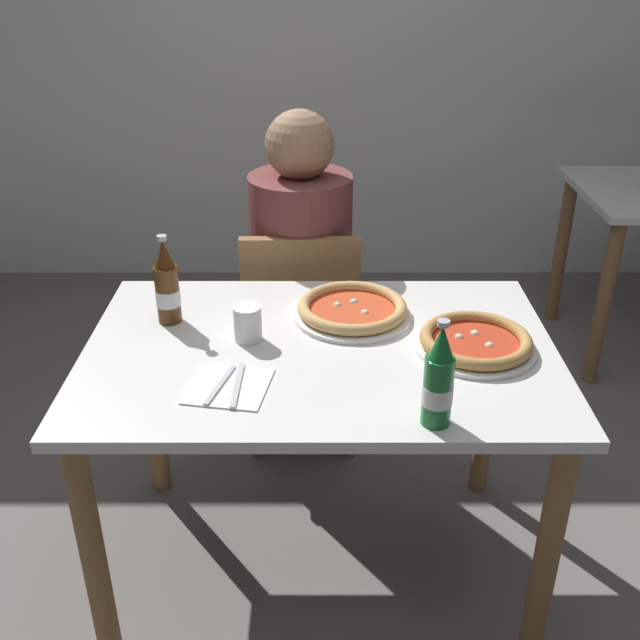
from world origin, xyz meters
The scene contains 11 objects.
ground_plane centered at (0.00, 0.00, 0.00)m, with size 8.00×8.00×0.00m, color slate.
back_wall_tiled centered at (0.00, 2.20, 1.30)m, with size 7.00×0.10×2.60m, color white.
dining_table_main centered at (0.00, 0.00, 0.64)m, with size 1.20×0.80×0.75m.
chair_behind_table centered at (-0.06, 0.61, 0.48)m, with size 0.40×0.40×0.85m.
diner_seated centered at (-0.06, 0.66, 0.58)m, with size 0.34×0.34×1.21m.
pizza_margherita_near centered at (0.09, 0.17, 0.77)m, with size 0.33×0.33×0.04m.
pizza_marinara_far centered at (0.39, -0.01, 0.77)m, with size 0.30×0.30×0.04m.
beer_bottle_left centered at (-0.41, 0.14, 0.85)m, with size 0.07×0.07×0.25m.
beer_bottle_center centered at (0.25, -0.33, 0.85)m, with size 0.07×0.07×0.25m.
napkin_with_cutlery centered at (-0.21, -0.19, 0.75)m, with size 0.21×0.21×0.01m.
paper_cup centered at (-0.19, 0.04, 0.80)m, with size 0.07×0.07×0.10m, color white.
Camera 1 is at (0.00, -1.62, 1.67)m, focal length 41.02 mm.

